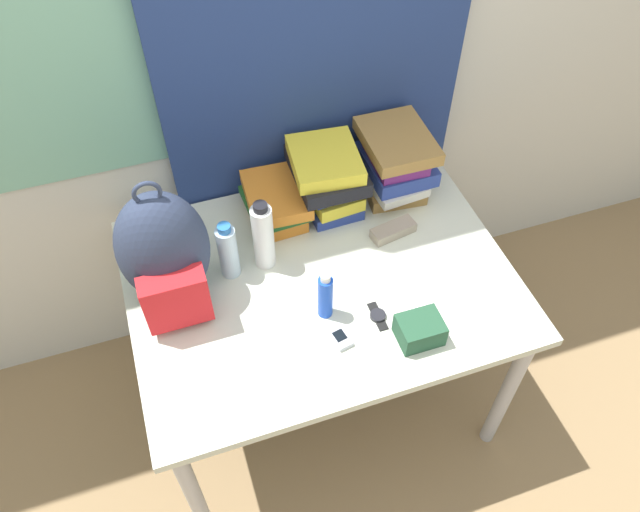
{
  "coord_description": "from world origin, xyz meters",
  "views": [
    {
      "loc": [
        -0.39,
        -0.69,
        2.24
      ],
      "look_at": [
        0.0,
        0.44,
        0.82
      ],
      "focal_mm": 35.0,
      "sensor_mm": 36.0,
      "label": 1
    }
  ],
  "objects_px": {
    "sunscreen_bottle": "(325,296)",
    "sunglasses_case": "(393,230)",
    "sports_bottle": "(263,236)",
    "book_stack_center": "(327,177)",
    "book_stack_right": "(395,162)",
    "cell_phone": "(340,337)",
    "water_bottle": "(228,251)",
    "wristwatch": "(378,316)",
    "backpack": "(164,253)",
    "book_stack_left": "(276,202)",
    "camera_pouch": "(420,330)"
  },
  "relations": [
    {
      "from": "book_stack_left",
      "to": "book_stack_right",
      "type": "relative_size",
      "value": 0.94
    },
    {
      "from": "backpack",
      "to": "book_stack_left",
      "type": "height_order",
      "value": "backpack"
    },
    {
      "from": "sunscreen_bottle",
      "to": "camera_pouch",
      "type": "relative_size",
      "value": 1.41
    },
    {
      "from": "book_stack_center",
      "to": "water_bottle",
      "type": "relative_size",
      "value": 1.33
    },
    {
      "from": "water_bottle",
      "to": "cell_phone",
      "type": "xyz_separation_m",
      "value": [
        0.24,
        -0.34,
        -0.09
      ]
    },
    {
      "from": "wristwatch",
      "to": "backpack",
      "type": "bearing_deg",
      "value": 153.52
    },
    {
      "from": "camera_pouch",
      "to": "sunglasses_case",
      "type": "bearing_deg",
      "value": 77.36
    },
    {
      "from": "book_stack_left",
      "to": "book_stack_center",
      "type": "distance_m",
      "value": 0.19
    },
    {
      "from": "book_stack_right",
      "to": "wristwatch",
      "type": "distance_m",
      "value": 0.56
    },
    {
      "from": "sunscreen_bottle",
      "to": "backpack",
      "type": "bearing_deg",
      "value": 152.73
    },
    {
      "from": "water_bottle",
      "to": "camera_pouch",
      "type": "relative_size",
      "value": 1.68
    },
    {
      "from": "backpack",
      "to": "book_stack_right",
      "type": "distance_m",
      "value": 0.83
    },
    {
      "from": "cell_phone",
      "to": "camera_pouch",
      "type": "distance_m",
      "value": 0.23
    },
    {
      "from": "book_stack_right",
      "to": "wristwatch",
      "type": "xyz_separation_m",
      "value": [
        -0.25,
        -0.49,
        -0.12
      ]
    },
    {
      "from": "book_stack_left",
      "to": "sports_bottle",
      "type": "relative_size",
      "value": 1.02
    },
    {
      "from": "sports_bottle",
      "to": "sunglasses_case",
      "type": "xyz_separation_m",
      "value": [
        0.43,
        -0.02,
        -0.1
      ]
    },
    {
      "from": "book_stack_right",
      "to": "cell_phone",
      "type": "xyz_separation_m",
      "value": [
        -0.39,
        -0.53,
        -0.11
      ]
    },
    {
      "from": "sunglasses_case",
      "to": "wristwatch",
      "type": "height_order",
      "value": "sunglasses_case"
    },
    {
      "from": "book_stack_left",
      "to": "sunscreen_bottle",
      "type": "height_order",
      "value": "sunscreen_bottle"
    },
    {
      "from": "book_stack_left",
      "to": "sunglasses_case",
      "type": "bearing_deg",
      "value": -31.0
    },
    {
      "from": "sunscreen_bottle",
      "to": "sunglasses_case",
      "type": "relative_size",
      "value": 1.13
    },
    {
      "from": "water_bottle",
      "to": "camera_pouch",
      "type": "xyz_separation_m",
      "value": [
        0.45,
        -0.41,
        -0.06
      ]
    },
    {
      "from": "backpack",
      "to": "water_bottle",
      "type": "distance_m",
      "value": 0.2
    },
    {
      "from": "book_stack_center",
      "to": "book_stack_right",
      "type": "distance_m",
      "value": 0.24
    },
    {
      "from": "sports_bottle",
      "to": "wristwatch",
      "type": "distance_m",
      "value": 0.42
    },
    {
      "from": "book_stack_right",
      "to": "backpack",
      "type": "bearing_deg",
      "value": -164.78
    },
    {
      "from": "book_stack_right",
      "to": "sports_bottle",
      "type": "distance_m",
      "value": 0.54
    },
    {
      "from": "sunglasses_case",
      "to": "water_bottle",
      "type": "bearing_deg",
      "value": 178.43
    },
    {
      "from": "sports_bottle",
      "to": "cell_phone",
      "type": "xyz_separation_m",
      "value": [
        0.12,
        -0.35,
        -0.11
      ]
    },
    {
      "from": "backpack",
      "to": "camera_pouch",
      "type": "bearing_deg",
      "value": -30.83
    },
    {
      "from": "sports_bottle",
      "to": "sunscreen_bottle",
      "type": "distance_m",
      "value": 0.27
    },
    {
      "from": "water_bottle",
      "to": "sunscreen_bottle",
      "type": "relative_size",
      "value": 1.19
    },
    {
      "from": "book_stack_right",
      "to": "water_bottle",
      "type": "height_order",
      "value": "book_stack_right"
    },
    {
      "from": "book_stack_left",
      "to": "wristwatch",
      "type": "relative_size",
      "value": 2.53
    },
    {
      "from": "book_stack_left",
      "to": "book_stack_center",
      "type": "height_order",
      "value": "book_stack_center"
    },
    {
      "from": "water_bottle",
      "to": "sports_bottle",
      "type": "height_order",
      "value": "sports_bottle"
    },
    {
      "from": "water_bottle",
      "to": "sunglasses_case",
      "type": "relative_size",
      "value": 1.34
    },
    {
      "from": "backpack",
      "to": "book_stack_right",
      "type": "xyz_separation_m",
      "value": [
        0.8,
        0.22,
        -0.07
      ]
    },
    {
      "from": "sunscreen_bottle",
      "to": "wristwatch",
      "type": "bearing_deg",
      "value": -24.2
    },
    {
      "from": "water_bottle",
      "to": "camera_pouch",
      "type": "bearing_deg",
      "value": -42.11
    },
    {
      "from": "water_bottle",
      "to": "sunglasses_case",
      "type": "height_order",
      "value": "water_bottle"
    },
    {
      "from": "book_stack_right",
      "to": "cell_phone",
      "type": "height_order",
      "value": "book_stack_right"
    },
    {
      "from": "backpack",
      "to": "sports_bottle",
      "type": "xyz_separation_m",
      "value": [
        0.29,
        0.04,
        -0.07
      ]
    },
    {
      "from": "water_bottle",
      "to": "backpack",
      "type": "bearing_deg",
      "value": -169.84
    },
    {
      "from": "sports_bottle",
      "to": "camera_pouch",
      "type": "xyz_separation_m",
      "value": [
        0.34,
        -0.41,
        -0.08
      ]
    },
    {
      "from": "sports_bottle",
      "to": "book_stack_center",
      "type": "bearing_deg",
      "value": 34.27
    },
    {
      "from": "sunglasses_case",
      "to": "camera_pouch",
      "type": "xyz_separation_m",
      "value": [
        -0.09,
        -0.39,
        0.02
      ]
    },
    {
      "from": "backpack",
      "to": "sunglasses_case",
      "type": "xyz_separation_m",
      "value": [
        0.72,
        0.02,
        -0.17
      ]
    },
    {
      "from": "camera_pouch",
      "to": "book_stack_left",
      "type": "bearing_deg",
      "value": 112.76
    },
    {
      "from": "backpack",
      "to": "wristwatch",
      "type": "height_order",
      "value": "backpack"
    }
  ]
}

